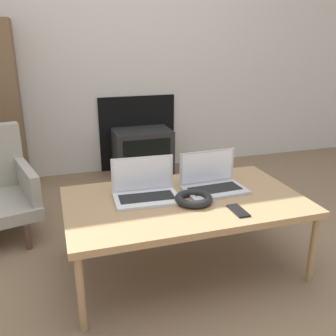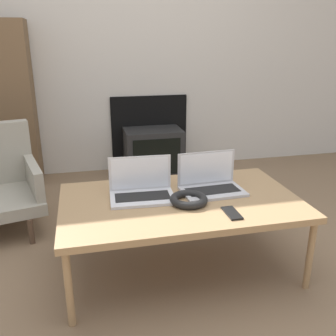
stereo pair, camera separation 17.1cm
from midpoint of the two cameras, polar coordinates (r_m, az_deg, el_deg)
ground_plane at (r=2.12m, az=1.71°, el=-17.31°), size 14.00×14.00×0.00m
wall_back at (r=3.68m, az=-9.14°, el=19.33°), size 7.00×0.08×2.60m
table at (r=2.06m, az=0.15°, el=-5.47°), size 1.29×0.76×0.43m
laptop_left at (r=2.06m, az=-5.87°, el=-3.31°), size 0.36×0.25×0.21m
laptop_right at (r=2.17m, az=4.50°, el=-2.10°), size 0.36×0.24×0.21m
headphones at (r=2.00m, az=1.48°, el=-4.73°), size 0.20×0.20×0.04m
phone at (r=1.92m, az=8.14°, el=-6.50°), size 0.06×0.15×0.01m
tv at (r=3.63m, az=-5.25°, el=2.42°), size 0.54×0.37×0.44m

